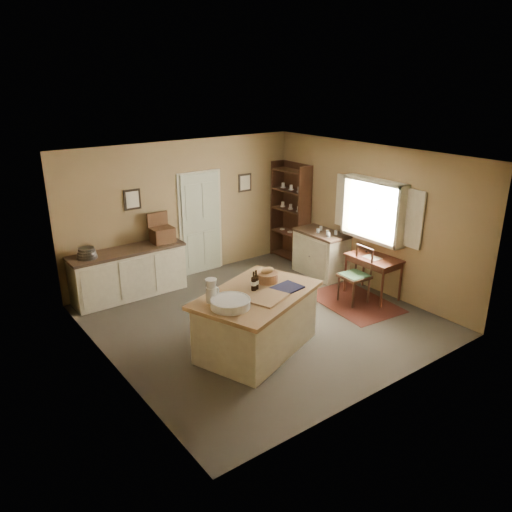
{
  "coord_description": "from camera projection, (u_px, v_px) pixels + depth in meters",
  "views": [
    {
      "loc": [
        -4.51,
        -5.93,
        3.85
      ],
      "look_at": [
        -0.1,
        0.01,
        1.15
      ],
      "focal_mm": 35.0,
      "sensor_mm": 36.0,
      "label": 1
    }
  ],
  "objects": [
    {
      "name": "door",
      "position": [
        201.0,
        222.0,
        10.02
      ],
      "size": [
        0.97,
        0.06,
        2.11
      ],
      "primitive_type": "cube",
      "color": "#A6AB8E",
      "rests_on": "ground"
    },
    {
      "name": "shelving_unit",
      "position": [
        292.0,
        212.0,
        10.79
      ],
      "size": [
        0.36,
        0.95,
        2.1
      ],
      "color": "black",
      "rests_on": "ground"
    },
    {
      "name": "work_island",
      "position": [
        256.0,
        320.0,
        7.27
      ],
      "size": [
        2.15,
        1.77,
        1.2
      ],
      "rotation": [
        0.0,
        0.0,
        0.36
      ],
      "color": "beige",
      "rests_on": "ground"
    },
    {
      "name": "wall_right",
      "position": [
        368.0,
        217.0,
        9.26
      ],
      "size": [
        0.1,
        5.0,
        2.7
      ],
      "primitive_type": "cube",
      "color": "olive",
      "rests_on": "ground"
    },
    {
      "name": "window",
      "position": [
        375.0,
        210.0,
        8.99
      ],
      "size": [
        0.25,
        1.99,
        1.12
      ],
      "color": "beige",
      "rests_on": "ground"
    },
    {
      "name": "wall_left",
      "position": [
        108.0,
        280.0,
        6.46
      ],
      "size": [
        0.1,
        5.0,
        2.7
      ],
      "primitive_type": "cube",
      "color": "olive",
      "rests_on": "ground"
    },
    {
      "name": "wall_front",
      "position": [
        387.0,
        296.0,
        5.97
      ],
      "size": [
        5.0,
        0.1,
        2.7
      ],
      "primitive_type": "cube",
      "color": "olive",
      "rests_on": "ground"
    },
    {
      "name": "ceiling",
      "position": [
        262.0,
        157.0,
        7.39
      ],
      "size": [
        5.0,
        5.0,
        0.0
      ],
      "primitive_type": "plane",
      "color": "silver",
      "rests_on": "wall_back"
    },
    {
      "name": "rug",
      "position": [
        354.0,
        302.0,
        8.95
      ],
      "size": [
        1.25,
        1.7,
        0.01
      ],
      "primitive_type": "cube",
      "rotation": [
        0.0,
        0.0,
        -0.1
      ],
      "color": "#4C1C14",
      "rests_on": "ground"
    },
    {
      "name": "right_cabinet",
      "position": [
        321.0,
        253.0,
        10.07
      ],
      "size": [
        0.62,
        1.11,
        0.99
      ],
      "color": "beige",
      "rests_on": "ground"
    },
    {
      "name": "framed_prints",
      "position": [
        193.0,
        191.0,
        9.71
      ],
      "size": [
        2.82,
        0.02,
        0.38
      ],
      "color": "black",
      "rests_on": "ground"
    },
    {
      "name": "sideboard",
      "position": [
        129.0,
        271.0,
        9.06
      ],
      "size": [
        2.08,
        0.59,
        1.18
      ],
      "color": "beige",
      "rests_on": "ground"
    },
    {
      "name": "writing_desk",
      "position": [
        374.0,
        262.0,
        8.97
      ],
      "size": [
        0.58,
        0.95,
        0.82
      ],
      "color": "#3D1A11",
      "rests_on": "ground"
    },
    {
      "name": "wall_back",
      "position": [
        184.0,
        210.0,
        9.74
      ],
      "size": [
        5.0,
        0.1,
        2.7
      ],
      "primitive_type": "cube",
      "color": "olive",
      "rests_on": "ground"
    },
    {
      "name": "ground",
      "position": [
        261.0,
        320.0,
        8.32
      ],
      "size": [
        5.0,
        5.0,
        0.0
      ],
      "primitive_type": "plane",
      "color": "#4C443A",
      "rests_on": "ground"
    },
    {
      "name": "desk_chair",
      "position": [
        354.0,
        276.0,
        8.8
      ],
      "size": [
        0.49,
        0.49,
        0.99
      ],
      "primitive_type": null,
      "rotation": [
        0.0,
        0.0,
        -0.05
      ],
      "color": "black",
      "rests_on": "ground"
    }
  ]
}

